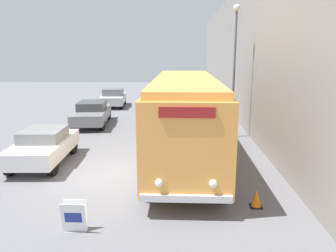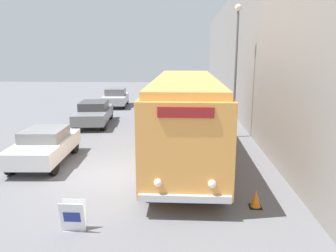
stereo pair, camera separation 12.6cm
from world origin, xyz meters
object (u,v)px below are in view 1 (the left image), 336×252
object	(u,v)px
sign_board	(74,217)
parked_car_near	(44,146)
vintage_bus	(185,113)
parked_car_mid	(92,113)
streetlamp	(235,54)
traffic_cone	(256,199)
parked_car_far	(113,98)

from	to	relation	value
sign_board	parked_car_near	xyz separation A→B (m)	(-2.96, 5.25, 0.36)
vintage_bus	sign_board	world-z (taller)	vintage_bus
vintage_bus	parked_car_mid	size ratio (longest dim) A/B	2.24
streetlamp	traffic_cone	distance (m)	9.46
vintage_bus	streetlamp	size ratio (longest dim) A/B	1.61
vintage_bus	streetlamp	xyz separation A→B (m)	(2.62, 3.81, 2.46)
sign_board	streetlamp	xyz separation A→B (m)	(5.48, 10.05, 4.04)
sign_board	parked_car_mid	xyz separation A→B (m)	(-2.98, 12.78, 0.37)
vintage_bus	parked_car_near	world-z (taller)	vintage_bus
vintage_bus	sign_board	xyz separation A→B (m)	(-2.86, -6.24, -1.58)
vintage_bus	parked_car_near	xyz separation A→B (m)	(-5.82, -0.99, -1.22)
parked_car_far	streetlamp	bearing A→B (deg)	-54.05
streetlamp	parked_car_mid	size ratio (longest dim) A/B	1.39
parked_car_mid	traffic_cone	distance (m)	13.75
parked_car_mid	traffic_cone	xyz separation A→B (m)	(7.95, -11.20, -0.51)
sign_board	traffic_cone	size ratio (longest dim) A/B	1.55
parked_car_far	sign_board	bearing A→B (deg)	-85.90
parked_car_near	parked_car_mid	bearing A→B (deg)	87.39
streetlamp	vintage_bus	bearing A→B (deg)	-124.57
vintage_bus	sign_board	size ratio (longest dim) A/B	13.54
sign_board	traffic_cone	distance (m)	5.22
parked_car_mid	traffic_cone	world-z (taller)	parked_car_mid
vintage_bus	parked_car_far	xyz separation A→B (m)	(-5.97, 13.81, -1.20)
sign_board	parked_car_mid	distance (m)	13.13
parked_car_near	traffic_cone	xyz separation A→B (m)	(7.93, -3.66, -0.50)
streetlamp	parked_car_mid	xyz separation A→B (m)	(-8.46, 2.73, -3.67)
parked_car_near	traffic_cone	distance (m)	8.75
parked_car_near	parked_car_far	bearing A→B (deg)	87.80
parked_car_near	streetlamp	bearing A→B (deg)	26.86
sign_board	parked_car_near	world-z (taller)	parked_car_near
parked_car_mid	parked_car_near	bearing A→B (deg)	-95.75
parked_car_near	parked_car_far	xyz separation A→B (m)	(-0.15, 14.80, 0.02)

